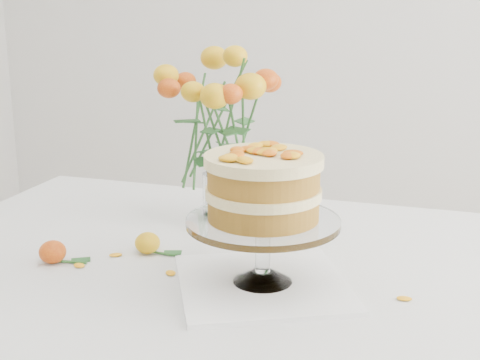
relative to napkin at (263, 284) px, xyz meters
name	(u,v)px	position (x,y,z in m)	size (l,w,h in m)	color
table	(248,301)	(-0.06, 0.10, -0.09)	(1.43, 0.93, 0.76)	tan
napkin	(263,284)	(0.00, 0.00, 0.00)	(0.29, 0.29, 0.01)	white
cake_stand	(263,194)	(0.00, 0.00, 0.17)	(0.27, 0.27, 0.24)	white
rose_vase	(222,107)	(-0.19, 0.32, 0.26)	(0.34, 0.34, 0.45)	white
loose_rose_near	(148,243)	(-0.26, 0.08, 0.02)	(0.09, 0.05, 0.04)	orange
loose_rose_far	(53,252)	(-0.41, -0.02, 0.02)	(0.09, 0.05, 0.04)	#B82908
stray_petal_a	(171,273)	(-0.18, 0.00, 0.00)	(0.03, 0.02, 0.00)	#F9A40F
stray_petal_b	(214,289)	(-0.08, -0.04, 0.00)	(0.03, 0.02, 0.00)	#F9A40F
stray_petal_c	(228,301)	(-0.04, -0.08, 0.00)	(0.03, 0.02, 0.00)	#F9A40F
stray_petal_d	(116,255)	(-0.32, 0.05, 0.00)	(0.03, 0.02, 0.00)	#F9A40F
stray_petal_e	(79,266)	(-0.36, -0.02, 0.00)	(0.03, 0.02, 0.00)	#F9A40F
stray_petal_f	(404,299)	(0.24, 0.02, 0.00)	(0.03, 0.02, 0.00)	#F9A40F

